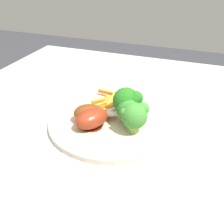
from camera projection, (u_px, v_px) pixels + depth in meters
name	position (u px, v px, depth m)	size (l,w,h in m)	color
dining_table	(97.00, 162.00, 0.68)	(1.01, 0.88, 0.72)	#B7B7BC
dinner_plate	(112.00, 122.00, 0.63)	(0.29, 0.29, 0.01)	beige
broccoli_floret_front	(134.00, 114.00, 0.57)	(0.06, 0.06, 0.07)	#85AC4F
broccoli_floret_middle	(129.00, 109.00, 0.59)	(0.05, 0.06, 0.07)	#89A74F
broccoli_floret_back	(128.00, 101.00, 0.59)	(0.06, 0.07, 0.08)	#869E4B
carrot_fries_pile	(110.00, 103.00, 0.66)	(0.13, 0.12, 0.03)	orange
chicken_drumstick_near	(91.00, 114.00, 0.61)	(0.08, 0.13, 0.04)	#4F1E0A
chicken_drumstick_far	(93.00, 118.00, 0.59)	(0.13, 0.09, 0.04)	#5C190C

